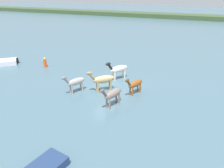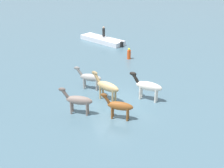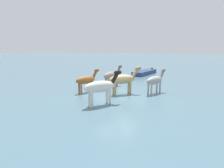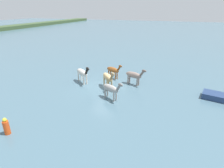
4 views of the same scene
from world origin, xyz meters
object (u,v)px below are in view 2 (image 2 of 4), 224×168
at_px(horse_rear_stallion, 119,106).
at_px(horse_dark_mare, 78,100).
at_px(buoy_channel_marker, 129,54).
at_px(horse_lead, 148,86).
at_px(boat_launch_far, 102,41).
at_px(horse_gray_outer, 107,86).
at_px(horse_mid_herd, 90,77).
at_px(person_helmsman_aft, 104,32).

xyz_separation_m(horse_rear_stallion, horse_dark_mare, (-1.02, -2.59, 0.06)).
bearing_deg(buoy_channel_marker, horse_rear_stallion, -13.71).
xyz_separation_m(horse_lead, horse_dark_mare, (1.39, -5.06, -0.09)).
height_order(horse_dark_mare, boat_launch_far, horse_dark_mare).
relative_size(horse_gray_outer, buoy_channel_marker, 1.88).
bearing_deg(horse_dark_mare, buoy_channel_marker, -97.19).
height_order(boat_launch_far, buoy_channel_marker, buoy_channel_marker).
xyz_separation_m(boat_launch_far, buoy_channel_marker, (6.29, 2.02, 0.32)).
xyz_separation_m(horse_mid_herd, horse_gray_outer, (2.09, 1.10, 0.11)).
relative_size(horse_lead, boat_launch_far, 0.42).
xyz_separation_m(horse_gray_outer, person_helmsman_aft, (-15.20, 1.42, 0.09)).
bearing_deg(horse_gray_outer, person_helmsman_aft, -47.86).
height_order(horse_rear_stallion, person_helmsman_aft, person_helmsman_aft).
bearing_deg(boat_launch_far, horse_lead, 146.03).
bearing_deg(person_helmsman_aft, horse_rear_stallion, -3.04).
distance_m(horse_mid_herd, person_helmsman_aft, 13.35).
xyz_separation_m(horse_lead, horse_gray_outer, (-0.35, -2.94, -0.01)).
height_order(horse_lead, horse_rear_stallion, horse_lead).
relative_size(horse_gray_outer, horse_dark_mare, 0.93).
bearing_deg(horse_gray_outer, horse_rear_stallion, 147.07).
distance_m(horse_dark_mare, person_helmsman_aft, 17.30).
bearing_deg(horse_dark_mare, boat_launch_far, -81.24).
bearing_deg(horse_lead, horse_rear_stallion, 78.86).
distance_m(horse_rear_stallion, buoy_channel_marker, 11.79).
distance_m(horse_mid_herd, boat_launch_far, 13.13).
bearing_deg(boat_launch_far, horse_dark_mare, 128.32).
distance_m(horse_lead, horse_mid_herd, 4.73).
bearing_deg(boat_launch_far, horse_rear_stallion, 137.20).
bearing_deg(person_helmsman_aft, boat_launch_far, -39.73).
height_order(horse_lead, horse_gray_outer, horse_lead).
bearing_deg(horse_lead, boat_launch_far, -49.03).
relative_size(horse_mid_herd, person_helmsman_aft, 1.85).
bearing_deg(person_helmsman_aft, buoy_channel_marker, 15.78).
height_order(horse_mid_herd, buoy_channel_marker, horse_mid_herd).
height_order(horse_lead, horse_dark_mare, horse_lead).
height_order(boat_launch_far, person_helmsman_aft, person_helmsman_aft).
relative_size(horse_mid_herd, horse_rear_stallion, 1.03).
bearing_deg(horse_mid_herd, boat_launch_far, -74.75).
xyz_separation_m(horse_lead, person_helmsman_aft, (-15.55, -1.52, 0.08)).
distance_m(horse_lead, boat_launch_far, 15.45).
bearing_deg(horse_rear_stallion, person_helmsman_aft, -69.68).
bearing_deg(buoy_channel_marker, horse_mid_herd, -33.47).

